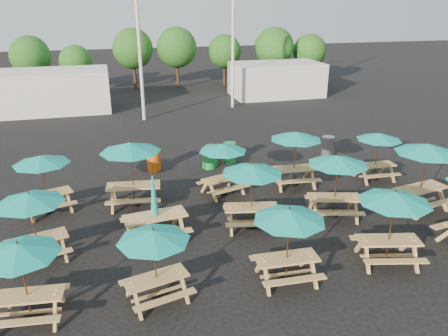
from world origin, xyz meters
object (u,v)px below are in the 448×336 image
object	(u,v)px
picnic_unit_8	(223,151)
waste_bin_3	(230,152)
picnic_unit_4	(155,210)
picnic_unit_1	(30,202)
picnic_unit_11	(296,139)
picnic_unit_9	(395,201)
picnic_unit_7	(252,173)
picnic_unit_13	(427,152)
picnic_unit_0	(19,254)
waste_bin_1	(211,156)
picnic_unit_14	(379,139)
picnic_unit_10	(338,164)
waste_bin_2	(209,158)
waste_bin_0	(154,160)
picnic_unit_3	(154,240)
waste_bin_4	(328,146)
picnic_unit_5	(130,151)
picnic_unit_2	(42,163)
picnic_unit_6	(289,219)

from	to	relation	value
picnic_unit_8	waste_bin_3	size ratio (longest dim) A/B	2.45
picnic_unit_4	picnic_unit_1	bearing A→B (deg)	178.39
picnic_unit_11	waste_bin_3	bearing A→B (deg)	122.31
picnic_unit_9	waste_bin_3	world-z (taller)	picnic_unit_9
picnic_unit_7	picnic_unit_1	bearing A→B (deg)	-166.17
picnic_unit_13	waste_bin_3	distance (m)	8.66
picnic_unit_0	picnic_unit_11	xyz separation A→B (m)	(9.38, 5.95, 0.20)
picnic_unit_1	picnic_unit_9	distance (m)	10.23
picnic_unit_1	waste_bin_1	xyz separation A→B (m)	(6.77, 6.43, -1.41)
picnic_unit_7	picnic_unit_14	size ratio (longest dim) A/B	1.15
picnic_unit_10	waste_bin_2	distance (m)	6.83
waste_bin_1	picnic_unit_9	bearing A→B (deg)	-71.45
picnic_unit_8	picnic_unit_9	xyz separation A→B (m)	(3.39, -5.93, 0.15)
picnic_unit_7	picnic_unit_14	bearing A→B (deg)	33.62
waste_bin_0	picnic_unit_4	bearing A→B (deg)	-95.86
picnic_unit_3	waste_bin_0	world-z (taller)	picnic_unit_3
picnic_unit_10	waste_bin_2	xyz separation A→B (m)	(-3.17, 5.85, -1.53)
picnic_unit_4	waste_bin_1	bearing A→B (deg)	54.31
picnic_unit_4	picnic_unit_7	size ratio (longest dim) A/B	1.06
picnic_unit_0	waste_bin_1	distance (m)	11.38
picnic_unit_13	picnic_unit_14	distance (m)	2.90
picnic_unit_1	waste_bin_4	world-z (taller)	picnic_unit_1
waste_bin_1	waste_bin_4	xyz separation A→B (m)	(5.90, -0.09, 0.00)
picnic_unit_1	waste_bin_3	bearing A→B (deg)	25.54
picnic_unit_3	picnic_unit_13	bearing A→B (deg)	1.67
picnic_unit_10	waste_bin_1	xyz separation A→B (m)	(-2.98, 6.15, -1.53)
picnic_unit_0	picnic_unit_3	world-z (taller)	picnic_unit_0
picnic_unit_5	picnic_unit_2	bearing A→B (deg)	-177.93
picnic_unit_2	waste_bin_2	world-z (taller)	picnic_unit_2
picnic_unit_7	picnic_unit_8	size ratio (longest dim) A/B	1.02
waste_bin_1	picnic_unit_6	bearing A→B (deg)	-90.64
picnic_unit_6	picnic_unit_10	world-z (taller)	picnic_unit_10
picnic_unit_14	picnic_unit_4	bearing A→B (deg)	-163.64
picnic_unit_0	picnic_unit_11	size ratio (longest dim) A/B	0.90
picnic_unit_4	picnic_unit_9	world-z (taller)	picnic_unit_4
picnic_unit_9	waste_bin_1	world-z (taller)	picnic_unit_9
picnic_unit_14	waste_bin_1	size ratio (longest dim) A/B	2.19
picnic_unit_7	waste_bin_0	xyz separation A→B (m)	(-2.57, 6.15, -1.51)
picnic_unit_1	waste_bin_3	size ratio (longest dim) A/B	2.48
picnic_unit_13	waste_bin_0	bearing A→B (deg)	134.55
picnic_unit_2	picnic_unit_10	size ratio (longest dim) A/B	0.97
waste_bin_1	waste_bin_3	xyz separation A→B (m)	(0.94, 0.20, 0.00)
picnic_unit_8	picnic_unit_10	xyz separation A→B (m)	(3.29, -2.90, 0.19)
waste_bin_4	picnic_unit_4	bearing A→B (deg)	-146.87
picnic_unit_4	waste_bin_3	xyz separation A→B (m)	(4.23, 6.28, -0.56)
picnic_unit_0	picnic_unit_6	xyz separation A→B (m)	(6.54, -0.12, 0.06)
picnic_unit_13	picnic_unit_7	bearing A→B (deg)	167.86
picnic_unit_6	picnic_unit_7	world-z (taller)	picnic_unit_7
picnic_unit_0	picnic_unit_10	xyz separation A→B (m)	(9.62, 2.99, 0.18)
picnic_unit_3	waste_bin_2	distance (m)	9.61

